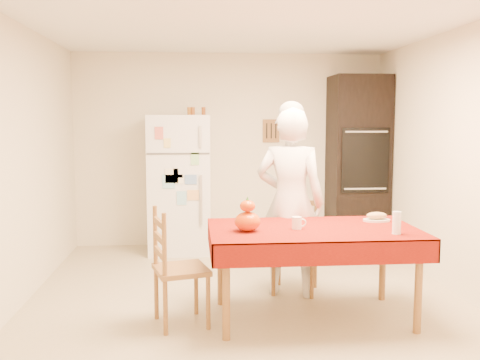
{
  "coord_description": "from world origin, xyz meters",
  "views": [
    {
      "loc": [
        -0.47,
        -4.75,
        1.64
      ],
      "look_at": [
        -0.04,
        0.2,
        1.08
      ],
      "focal_mm": 40.0,
      "sensor_mm": 36.0,
      "label": 1
    }
  ],
  "objects": [
    {
      "name": "floor",
      "position": [
        0.0,
        0.0,
        0.0
      ],
      "size": [
        4.5,
        4.5,
        0.0
      ],
      "primitive_type": "plane",
      "color": "tan",
      "rests_on": "ground"
    },
    {
      "name": "room_shell",
      "position": [
        0.0,
        0.0,
        1.62
      ],
      "size": [
        4.02,
        4.52,
        2.51
      ],
      "color": "beige",
      "rests_on": "ground"
    },
    {
      "name": "wine_glass",
      "position": [
        1.09,
        -0.8,
        0.85
      ],
      "size": [
        0.07,
        0.07,
        0.18
      ],
      "primitive_type": "cylinder",
      "color": "white",
      "rests_on": "dining_table"
    },
    {
      "name": "seated_woman",
      "position": [
        0.42,
        0.09,
        0.88
      ],
      "size": [
        0.74,
        0.61,
        1.76
      ],
      "primitive_type": "imported",
      "rotation": [
        0.0,
        0.0,
        2.81
      ],
      "color": "silver",
      "rests_on": "floor"
    },
    {
      "name": "refrigerator",
      "position": [
        -0.65,
        1.88,
        0.85
      ],
      "size": [
        0.75,
        0.74,
        1.7
      ],
      "color": "white",
      "rests_on": "floor"
    },
    {
      "name": "coffee_mug",
      "position": [
        0.36,
        -0.55,
        0.81
      ],
      "size": [
        0.08,
        0.08,
        0.1
      ],
      "primitive_type": "cylinder",
      "color": "white",
      "rests_on": "dining_table"
    },
    {
      "name": "chair_far",
      "position": [
        0.51,
        0.23,
        0.51
      ],
      "size": [
        0.52,
        0.51,
        0.95
      ],
      "rotation": [
        0.0,
        0.0,
        -0.32
      ],
      "color": "brown",
      "rests_on": "floor"
    },
    {
      "name": "bread_plate",
      "position": [
        1.12,
        -0.28,
        0.77
      ],
      "size": [
        0.24,
        0.24,
        0.02
      ],
      "primitive_type": "cylinder",
      "color": "silver",
      "rests_on": "dining_table"
    },
    {
      "name": "pumpkin_upper",
      "position": [
        -0.05,
        -0.6,
        0.96
      ],
      "size": [
        0.12,
        0.12,
        0.09
      ],
      "primitive_type": "ellipsoid",
      "color": "#D94905",
      "rests_on": "pumpkin_lower"
    },
    {
      "name": "oven_cabinet",
      "position": [
        1.63,
        1.93,
        1.1
      ],
      "size": [
        0.7,
        0.62,
        2.2
      ],
      "color": "black",
      "rests_on": "floor"
    },
    {
      "name": "chair_left",
      "position": [
        -0.64,
        -0.58,
        0.51
      ],
      "size": [
        0.49,
        0.51,
        0.95
      ],
      "rotation": [
        0.0,
        0.0,
        1.83
      ],
      "color": "brown",
      "rests_on": "floor"
    },
    {
      "name": "pumpkin_lower",
      "position": [
        -0.05,
        -0.6,
        0.84
      ],
      "size": [
        0.21,
        0.21,
        0.16
      ],
      "primitive_type": "ellipsoid",
      "color": "#C73D04",
      "rests_on": "dining_table"
    },
    {
      "name": "dining_table",
      "position": [
        0.5,
        -0.52,
        0.69
      ],
      "size": [
        1.7,
        1.0,
        0.76
      ],
      "color": "brown",
      "rests_on": "floor"
    },
    {
      "name": "spice_jar_right",
      "position": [
        -0.34,
        1.93,
        1.75
      ],
      "size": [
        0.05,
        0.05,
        0.1
      ],
      "primitive_type": "cylinder",
      "color": "brown",
      "rests_on": "refrigerator"
    },
    {
      "name": "spice_jar_mid",
      "position": [
        -0.47,
        1.93,
        1.75
      ],
      "size": [
        0.05,
        0.05,
        0.1
      ],
      "primitive_type": "cylinder",
      "color": "brown",
      "rests_on": "refrigerator"
    },
    {
      "name": "spice_jar_left",
      "position": [
        -0.52,
        1.93,
        1.75
      ],
      "size": [
        0.05,
        0.05,
        0.1
      ],
      "primitive_type": "cylinder",
      "color": "#95581B",
      "rests_on": "refrigerator"
    },
    {
      "name": "bread_loaf",
      "position": [
        1.12,
        -0.28,
        0.81
      ],
      "size": [
        0.18,
        0.1,
        0.06
      ],
      "primitive_type": "ellipsoid",
      "color": "#AA8753",
      "rests_on": "bread_plate"
    }
  ]
}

